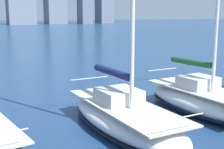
# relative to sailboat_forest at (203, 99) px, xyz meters

# --- Properties ---
(sailboat_forest) EXTENTS (2.81, 6.98, 9.66)m
(sailboat_forest) POSITION_rel_sailboat_forest_xyz_m (0.00, 0.00, 0.00)
(sailboat_forest) COLOR white
(sailboat_forest) RESTS_ON ground
(sailboat_navy) EXTENTS (2.72, 7.47, 11.29)m
(sailboat_navy) POSITION_rel_sailboat_forest_xyz_m (4.45, 0.25, -0.02)
(sailboat_navy) COLOR white
(sailboat_navy) RESTS_ON ground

